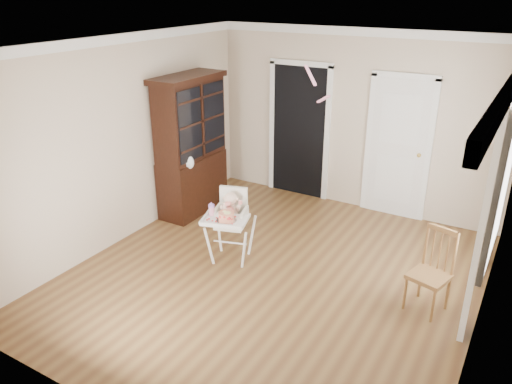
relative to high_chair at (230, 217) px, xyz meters
The scene contains 16 objects.
floor 0.89m from the high_chair, ahead, with size 5.00×5.00×0.00m, color brown.
ceiling 2.21m from the high_chair, ahead, with size 5.00×5.00×0.00m, color white.
wall_back 2.62m from the high_chair, 74.78° to the left, with size 4.50×4.50×0.00m, color beige.
wall_left 1.77m from the high_chair, behind, with size 5.00×5.00×0.00m, color beige.
wall_right 3.01m from the high_chair, ahead, with size 5.00×5.00×0.00m, color beige.
crown_molding 2.15m from the high_chair, ahead, with size 4.50×5.00×0.12m, color white, non-canonical shape.
doorway 2.47m from the high_chair, 95.74° to the left, with size 1.06×0.05×2.22m.
closet_door 2.79m from the high_chair, 60.43° to the left, with size 0.96×0.09×2.13m.
window_right 3.01m from the high_chair, 14.24° to the left, with size 0.13×1.84×2.30m.
high_chair is the anchor object (origin of this frame).
baby 0.13m from the high_chair, 103.63° to the left, with size 0.30×0.21×0.39m.
cake 0.28m from the high_chair, 67.24° to the right, with size 0.24×0.24×0.11m.
sippy_cup 0.28m from the high_chair, 127.76° to the right, with size 0.07×0.07×0.18m.
china_cabinet 1.71m from the high_chair, 143.45° to the left, with size 0.55×1.23×2.08m.
dining_chair 2.41m from the high_chair, ahead, with size 0.46×0.46×0.92m.
streamer 1.98m from the high_chair, 25.50° to the left, with size 0.03×0.50×0.02m, color pink, non-canonical shape.
Camera 1 is at (2.43, -4.56, 3.27)m, focal length 35.00 mm.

